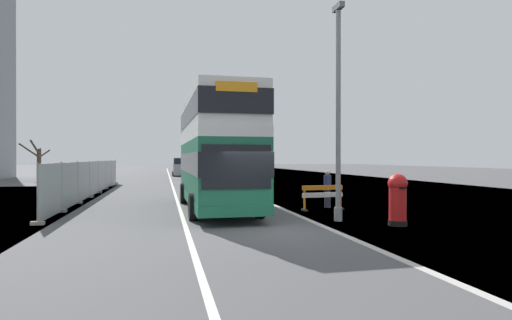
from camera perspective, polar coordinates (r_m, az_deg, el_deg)
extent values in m
cube|color=#4C4C4F|center=(13.27, 1.50, -9.84)|extent=(140.00, 280.00, 0.10)
cube|color=#B2AFA8|center=(13.90, 9.91, -9.19)|extent=(0.24, 196.00, 0.01)
cube|color=silver|center=(12.91, -9.20, -9.92)|extent=(0.16, 168.00, 0.01)
cube|color=#196042|center=(18.85, -5.49, -1.60)|extent=(2.62, 10.37, 2.64)
cube|color=silver|center=(18.86, -5.49, 3.01)|extent=(2.62, 10.37, 0.40)
cube|color=silver|center=(18.94, -5.49, 5.99)|extent=(2.60, 10.27, 1.57)
cube|color=black|center=(18.84, -5.49, -0.40)|extent=(2.65, 10.48, 0.84)
cube|color=black|center=(18.94, -5.49, 5.99)|extent=(2.64, 10.43, 0.86)
cube|color=black|center=(13.71, -2.63, -0.91)|extent=(2.30, 0.09, 1.45)
cube|color=orange|center=(13.91, -2.63, 9.88)|extent=(1.38, 0.08, 0.32)
cube|color=#196042|center=(18.92, -5.49, -5.05)|extent=(2.65, 10.48, 0.36)
cylinder|color=black|center=(15.62, -8.51, -6.28)|extent=(0.31, 1.00, 1.00)
cylinder|color=black|center=(16.01, 0.51, -6.12)|extent=(0.31, 1.00, 1.00)
cylinder|color=black|center=(21.63, -9.79, -4.46)|extent=(0.31, 1.00, 1.00)
cylinder|color=black|center=(21.92, -3.22, -4.40)|extent=(0.31, 1.00, 1.00)
cylinder|color=gray|center=(15.59, 11.07, 5.89)|extent=(0.18, 0.18, 7.62)
cube|color=slate|center=(16.45, 11.08, 19.65)|extent=(0.20, 0.70, 0.20)
cylinder|color=gray|center=(15.64, 11.06, -7.19)|extent=(0.29, 0.29, 0.50)
cylinder|color=black|center=(15.14, 18.62, -8.07)|extent=(0.62, 0.62, 0.18)
cylinder|color=red|center=(15.05, 18.62, -5.38)|extent=(0.58, 0.58, 1.24)
sphere|color=red|center=(15.00, 18.62, -3.02)|extent=(0.65, 0.65, 0.65)
cube|color=black|center=(14.76, 19.22, -3.62)|extent=(0.22, 0.03, 0.07)
cube|color=orange|center=(18.66, 9.01, -3.72)|extent=(1.94, 0.29, 0.20)
cube|color=white|center=(18.68, 9.01, -4.70)|extent=(1.94, 0.29, 0.20)
cube|color=orange|center=(18.31, 6.58, -5.34)|extent=(0.08, 0.08, 0.99)
cube|color=black|center=(18.36, 6.58, -6.75)|extent=(0.19, 0.45, 0.08)
cube|color=orange|center=(19.12, 11.34, -5.11)|extent=(0.08, 0.08, 0.99)
cube|color=black|center=(19.16, 11.34, -6.45)|extent=(0.19, 0.45, 0.08)
cube|color=#A8AAAD|center=(17.82, -26.03, -3.67)|extent=(0.04, 3.26, 2.03)
cube|color=#A8AAAD|center=(21.13, -23.85, -3.06)|extent=(0.04, 3.26, 2.03)
cube|color=#A8AAAD|center=(24.47, -22.27, -2.61)|extent=(0.04, 3.26, 2.03)
cube|color=#A8AAAD|center=(27.82, -21.07, -2.26)|extent=(0.04, 3.26, 2.03)
cube|color=#A8AAAD|center=(31.19, -20.12, -1.99)|extent=(0.04, 3.26, 2.03)
cube|color=#A8AAAD|center=(34.56, -19.37, -1.77)|extent=(0.04, 3.26, 2.03)
cube|color=#A8AAAD|center=(37.93, -18.74, -1.59)|extent=(0.04, 3.26, 2.03)
cylinder|color=#939699|center=(16.18, -27.46, -4.07)|extent=(0.06, 0.06, 2.13)
cube|color=gray|center=(16.29, -27.45, -7.60)|extent=(0.44, 0.20, 0.12)
cylinder|color=#939699|center=(19.47, -24.85, -3.34)|extent=(0.06, 0.06, 2.13)
cube|color=gray|center=(19.56, -24.85, -6.28)|extent=(0.44, 0.20, 0.12)
cylinder|color=#939699|center=(22.80, -23.00, -2.81)|extent=(0.06, 0.06, 2.13)
cube|color=gray|center=(22.88, -23.00, -5.33)|extent=(0.44, 0.20, 0.12)
cylinder|color=#939699|center=(26.15, -21.63, -2.42)|extent=(0.06, 0.06, 2.13)
cube|color=gray|center=(26.21, -21.63, -4.62)|extent=(0.44, 0.20, 0.12)
cylinder|color=#939699|center=(29.50, -20.57, -2.12)|extent=(0.06, 0.06, 2.13)
cube|color=gray|center=(29.56, -20.57, -4.07)|extent=(0.44, 0.20, 0.12)
cylinder|color=#939699|center=(32.87, -19.73, -1.88)|extent=(0.06, 0.06, 2.13)
cube|color=gray|center=(32.92, -19.72, -3.63)|extent=(0.44, 0.20, 0.12)
cylinder|color=#939699|center=(36.24, -19.04, -1.68)|extent=(0.06, 0.06, 2.13)
cube|color=gray|center=(36.29, -19.04, -3.27)|extent=(0.44, 0.20, 0.12)
cylinder|color=#939699|center=(39.62, -18.47, -1.52)|extent=(0.06, 0.06, 2.13)
cube|color=gray|center=(39.66, -18.47, -2.97)|extent=(0.44, 0.20, 0.12)
cube|color=gray|center=(35.29, -7.74, -2.22)|extent=(1.70, 4.42, 1.16)
cube|color=black|center=(35.26, -7.74, -0.75)|extent=(1.57, 2.43, 0.66)
cylinder|color=black|center=(36.75, -6.59, -2.84)|extent=(0.20, 0.60, 0.60)
cylinder|color=black|center=(36.62, -9.24, -2.85)|extent=(0.20, 0.60, 0.60)
cylinder|color=black|center=(34.03, -6.12, -3.08)|extent=(0.20, 0.60, 0.60)
cylinder|color=black|center=(33.89, -8.99, -3.10)|extent=(0.20, 0.60, 0.60)
cube|color=slate|center=(45.05, -8.44, -1.56)|extent=(1.78, 3.89, 1.35)
cube|color=black|center=(45.03, -8.44, -0.18)|extent=(1.64, 2.14, 0.82)
cylinder|color=black|center=(46.34, -7.45, -2.20)|extent=(0.20, 0.60, 0.60)
cylinder|color=black|center=(46.22, -9.64, -2.21)|extent=(0.20, 0.60, 0.60)
cylinder|color=black|center=(43.94, -7.18, -2.33)|extent=(0.20, 0.60, 0.60)
cylinder|color=black|center=(43.82, -9.49, -2.34)|extent=(0.20, 0.60, 0.60)
cube|color=gray|center=(54.54, -10.18, -1.25)|extent=(1.85, 4.18, 1.34)
cube|color=black|center=(54.53, -10.18, -0.14)|extent=(1.70, 2.30, 0.78)
cylinder|color=black|center=(55.90, -9.29, -1.78)|extent=(0.20, 0.60, 0.60)
cylinder|color=black|center=(55.83, -11.18, -1.79)|extent=(0.20, 0.60, 0.60)
cylinder|color=black|center=(53.31, -9.13, -1.88)|extent=(0.20, 0.60, 0.60)
cylinder|color=black|center=(53.24, -11.12, -1.88)|extent=(0.20, 0.60, 0.60)
cylinder|color=#4C3D2D|center=(50.66, -27.29, -0.51)|extent=(0.43, 0.43, 3.26)
cylinder|color=#4C3D2D|center=(50.63, -26.70, 0.77)|extent=(1.15, 0.38, 0.93)
cylinder|color=#4C3D2D|center=(51.50, -27.23, 0.59)|extent=(0.48, 1.78, 1.63)
cylinder|color=#4C3D2D|center=(50.71, -28.36, 1.15)|extent=(1.97, 0.60, 1.56)
cylinder|color=#4C3D2D|center=(49.77, -27.74, 1.55)|extent=(0.49, 2.09, 1.50)
cylinder|color=#2D3342|center=(19.70, 9.65, -5.18)|extent=(0.29, 0.29, 0.82)
cylinder|color=navy|center=(19.65, 9.65, -3.02)|extent=(0.34, 0.34, 0.66)
sphere|color=tan|center=(19.63, 9.66, -1.74)|extent=(0.22, 0.22, 0.22)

